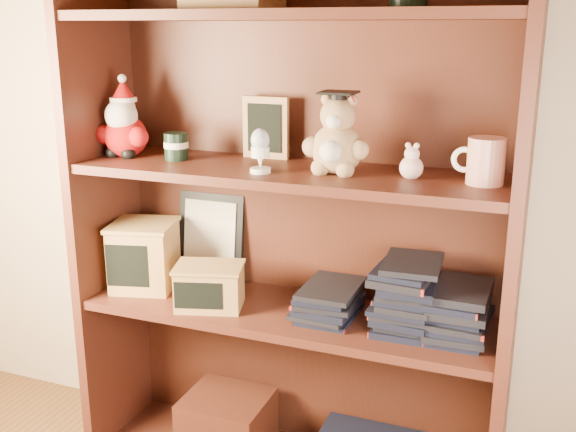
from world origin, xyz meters
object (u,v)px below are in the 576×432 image
teacher_mug (485,161)px  treats_box (144,255)px  bookcase (294,226)px  grad_teddy_bear (337,142)px

teacher_mug → treats_box: teacher_mug is taller
bookcase → teacher_mug: (0.50, -0.05, 0.23)m
bookcase → treats_box: bearing=-173.6°
teacher_mug → treats_box: 1.02m
bookcase → treats_box: 0.48m
grad_teddy_bear → treats_box: size_ratio=0.94×
teacher_mug → treats_box: bearing=-179.9°
treats_box → grad_teddy_bear: bearing=-0.5°
treats_box → teacher_mug: bearing=0.1°
grad_teddy_bear → bookcase: bearing=157.4°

